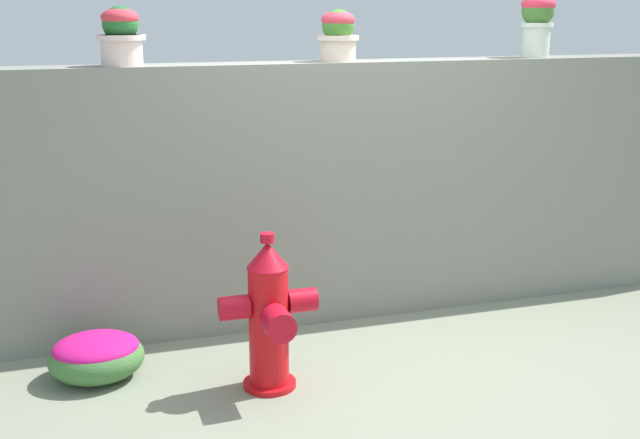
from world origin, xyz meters
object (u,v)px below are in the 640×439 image
(potted_plant_1, at_px, (121,34))
(potted_plant_3, at_px, (538,18))
(flower_bush_left, at_px, (96,355))
(potted_plant_2, at_px, (338,33))
(fire_hydrant, at_px, (269,317))

(potted_plant_1, height_order, potted_plant_3, potted_plant_3)
(potted_plant_3, relative_size, flower_bush_left, 0.79)
(potted_plant_1, xyz_separation_m, potted_plant_2, (1.36, 0.03, -0.01))
(potted_plant_2, distance_m, flower_bush_left, 2.47)
(potted_plant_3, xyz_separation_m, flower_bush_left, (-3.11, -0.58, -1.84))
(potted_plant_3, distance_m, flower_bush_left, 3.66)
(potted_plant_2, distance_m, potted_plant_3, 1.47)
(potted_plant_2, xyz_separation_m, fire_hydrant, (-0.74, -1.00, -1.48))
(potted_plant_1, relative_size, potted_plant_3, 0.81)
(fire_hydrant, bearing_deg, potted_plant_2, 53.54)
(potted_plant_2, xyz_separation_m, potted_plant_3, (1.47, 0.01, 0.09))
(fire_hydrant, bearing_deg, flower_bush_left, 155.00)
(flower_bush_left, bearing_deg, potted_plant_3, 10.57)
(potted_plant_1, bearing_deg, potted_plant_2, 1.40)
(potted_plant_2, relative_size, flower_bush_left, 0.60)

